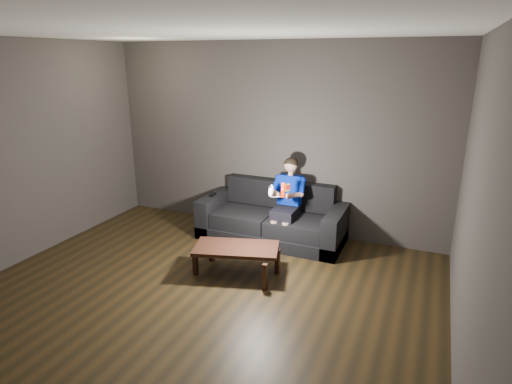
% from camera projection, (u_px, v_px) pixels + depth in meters
% --- Properties ---
extents(floor, '(5.00, 5.00, 0.00)m').
position_uv_depth(floor, '(182.00, 313.00, 4.32)').
color(floor, black).
rests_on(floor, ground).
extents(back_wall, '(5.00, 0.04, 2.70)m').
position_uv_depth(back_wall, '(272.00, 139.00, 6.11)').
color(back_wall, '#3D3936').
rests_on(back_wall, ground).
extents(right_wall, '(0.04, 5.00, 2.70)m').
position_uv_depth(right_wall, '(478.00, 225.00, 2.98)').
color(right_wall, '#3D3936').
rests_on(right_wall, ground).
extents(ceiling, '(5.00, 5.00, 0.02)m').
position_uv_depth(ceiling, '(165.00, 28.00, 3.51)').
color(ceiling, white).
rests_on(ceiling, back_wall).
extents(sofa, '(2.01, 0.87, 0.78)m').
position_uv_depth(sofa, '(273.00, 221.00, 6.04)').
color(sofa, black).
rests_on(sofa, floor).
extents(child, '(0.46, 0.56, 1.12)m').
position_uv_depth(child, '(288.00, 195.00, 5.78)').
color(child, black).
rests_on(child, sofa).
extents(wii_remote_red, '(0.05, 0.07, 0.19)m').
position_uv_depth(wii_remote_red, '(283.00, 190.00, 5.30)').
color(wii_remote_red, '#C11400').
rests_on(wii_remote_red, child).
extents(nunchuk_white, '(0.08, 0.11, 0.17)m').
position_uv_depth(nunchuk_white, '(271.00, 191.00, 5.38)').
color(nunchuk_white, white).
rests_on(nunchuk_white, child).
extents(wii_remote_black, '(0.07, 0.17, 0.03)m').
position_uv_depth(wii_remote_black, '(213.00, 194.00, 6.22)').
color(wii_remote_black, black).
rests_on(wii_remote_black, sofa).
extents(coffee_table, '(1.07, 0.74, 0.35)m').
position_uv_depth(coffee_table, '(236.00, 250.00, 5.01)').
color(coffee_table, black).
rests_on(coffee_table, floor).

